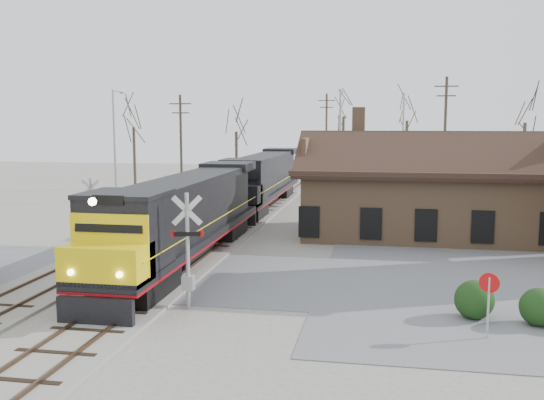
% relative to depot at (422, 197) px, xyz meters
% --- Properties ---
extents(ground, '(140.00, 140.00, 0.00)m').
position_rel_depot_xyz_m(ground, '(-11.99, -12.00, -2.41)').
color(ground, '#A5A095').
rests_on(ground, ground).
extents(road, '(60.00, 9.00, 0.03)m').
position_rel_depot_xyz_m(road, '(-11.99, -12.00, -2.39)').
color(road, slate).
rests_on(road, ground).
extents(track_main, '(3.40, 90.00, 0.24)m').
position_rel_depot_xyz_m(track_main, '(-11.99, 3.00, -2.34)').
color(track_main, '#A5A095').
rests_on(track_main, ground).
extents(track_siding, '(3.40, 90.00, 0.24)m').
position_rel_depot_xyz_m(track_siding, '(-16.49, 3.00, -2.34)').
color(track_siding, '#A5A095').
rests_on(track_siding, ground).
extents(depot, '(15.20, 9.31, 7.90)m').
position_rel_depot_xyz_m(depot, '(0.00, 0.00, 0.00)').
color(depot, '#936D4C').
rests_on(depot, ground).
extents(locomotive_lead, '(2.97, 19.92, 4.42)m').
position_rel_depot_xyz_m(locomotive_lead, '(-11.99, -10.06, -0.08)').
color(locomotive_lead, black).
rests_on(locomotive_lead, ground).
extents(locomotive_trailing, '(2.97, 19.92, 4.18)m').
position_rel_depot_xyz_m(locomotive_trailing, '(-11.99, 10.14, -0.08)').
color(locomotive_trailing, black).
rests_on(locomotive_trailing, ground).
extents(crossbuck_near, '(1.23, 0.38, 4.38)m').
position_rel_depot_xyz_m(crossbuck_near, '(-9.54, -16.74, -0.37)').
color(crossbuck_near, '#A5A8AD').
rests_on(crossbuck_near, ground).
extents(crossbuck_far, '(1.07, 0.42, 3.84)m').
position_rel_depot_xyz_m(crossbuck_far, '(-18.58, -6.47, -0.59)').
color(crossbuck_far, '#A5A8AD').
rests_on(crossbuck_far, ground).
extents(do_not_enter_sign, '(0.63, 0.25, 2.20)m').
position_rel_depot_xyz_m(do_not_enter_sign, '(1.00, -18.18, -0.88)').
color(do_not_enter_sign, '#A5A8AD').
rests_on(do_not_enter_sign, ground).
extents(hedge_a, '(1.40, 1.40, 1.40)m').
position_rel_depot_xyz_m(hedge_a, '(0.87, -16.13, -1.71)').
color(hedge_a, black).
rests_on(hedge_a, ground).
extents(hedge_b, '(1.32, 1.32, 1.32)m').
position_rel_depot_xyz_m(hedge_b, '(2.95, -16.53, -1.75)').
color(hedge_b, black).
rests_on(hedge_b, ground).
extents(streetlight_a, '(0.25, 2.04, 9.32)m').
position_rel_depot_xyz_m(streetlight_a, '(-21.98, 4.32, 2.79)').
color(streetlight_a, '#A5A8AD').
rests_on(streetlight_a, ground).
extents(streetlight_b, '(0.25, 2.04, 9.51)m').
position_rel_depot_xyz_m(streetlight_b, '(-5.75, 10.16, 2.89)').
color(streetlight_b, '#A5A8AD').
rests_on(streetlight_b, ground).
extents(streetlight_c, '(0.25, 2.04, 9.64)m').
position_rel_depot_xyz_m(streetlight_c, '(-0.57, 20.25, 2.95)').
color(streetlight_c, '#A5A8AD').
rests_on(streetlight_c, ground).
extents(utility_pole_a, '(2.00, 0.24, 9.34)m').
position_rel_depot_xyz_m(utility_pole_a, '(-20.17, 13.99, 2.49)').
color(utility_pole_a, '#382D23').
rests_on(utility_pole_a, ground).
extents(utility_pole_b, '(2.00, 0.24, 10.24)m').
position_rel_depot_xyz_m(utility_pole_b, '(-8.99, 34.10, 2.94)').
color(utility_pole_b, '#382D23').
rests_on(utility_pole_b, ground).
extents(utility_pole_c, '(2.00, 0.24, 10.74)m').
position_rel_depot_xyz_m(utility_pole_c, '(2.79, 15.74, 3.20)').
color(utility_pole_c, '#382D23').
rests_on(utility_pole_c, ground).
extents(tree_a, '(4.28, 4.28, 10.49)m').
position_rel_depot_xyz_m(tree_a, '(-28.08, 22.13, 5.06)').
color(tree_a, '#382D23').
rests_on(tree_a, ground).
extents(tree_b, '(3.95, 3.95, 9.68)m').
position_rel_depot_xyz_m(tree_b, '(-17.63, 24.50, 4.48)').
color(tree_b, '#382D23').
rests_on(tree_b, ground).
extents(tree_c, '(5.05, 5.05, 12.36)m').
position_rel_depot_xyz_m(tree_c, '(-6.93, 33.09, 6.40)').
color(tree_c, '#382D23').
rests_on(tree_c, ground).
extents(tree_d, '(4.72, 4.72, 11.57)m').
position_rel_depot_xyz_m(tree_d, '(0.23, 31.77, 5.83)').
color(tree_d, '#382D23').
rests_on(tree_d, ground).
extents(tree_e, '(4.59, 4.59, 11.25)m').
position_rel_depot_xyz_m(tree_e, '(10.91, 23.49, 5.60)').
color(tree_e, '#382D23').
rests_on(tree_e, ground).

